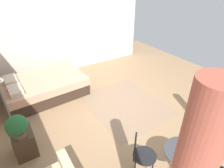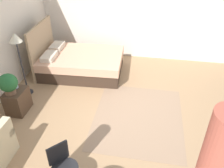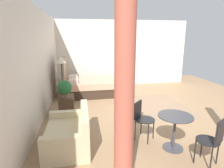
{
  "view_description": "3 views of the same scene",
  "coord_description": "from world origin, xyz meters",
  "px_view_note": "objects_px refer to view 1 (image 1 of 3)",
  "views": [
    {
      "loc": [
        -3.26,
        2.19,
        3.12
      ],
      "look_at": [
        0.05,
        0.09,
        0.83
      ],
      "focal_mm": 29.44,
      "sensor_mm": 36.0,
      "label": 1
    },
    {
      "loc": [
        -3.79,
        -0.49,
        3.39
      ],
      "look_at": [
        0.08,
        0.2,
        0.81
      ],
      "focal_mm": 37.01,
      "sensor_mm": 36.0,
      "label": 2
    },
    {
      "loc": [
        -5.22,
        1.84,
        2.1
      ],
      "look_at": [
        0.54,
        0.9,
        0.66
      ],
      "focal_mm": 29.97,
      "sensor_mm": 36.0,
      "label": 3
    }
  ],
  "objects_px": {
    "potted_plant": "(17,126)",
    "bed": "(42,86)",
    "vase": "(17,127)",
    "cafe_chair_near_couch": "(140,153)",
    "balcony_table": "(182,160)",
    "nightstand": "(24,142)"
  },
  "relations": [
    {
      "from": "nightstand",
      "to": "potted_plant",
      "type": "relative_size",
      "value": 1.16
    },
    {
      "from": "potted_plant",
      "to": "vase",
      "type": "height_order",
      "value": "potted_plant"
    },
    {
      "from": "nightstand",
      "to": "balcony_table",
      "type": "height_order",
      "value": "balcony_table"
    },
    {
      "from": "bed",
      "to": "vase",
      "type": "bearing_deg",
      "value": 153.97
    },
    {
      "from": "balcony_table",
      "to": "vase",
      "type": "bearing_deg",
      "value": 45.44
    },
    {
      "from": "balcony_table",
      "to": "nightstand",
      "type": "bearing_deg",
      "value": 46.54
    },
    {
      "from": "potted_plant",
      "to": "bed",
      "type": "bearing_deg",
      "value": -23.18
    },
    {
      "from": "nightstand",
      "to": "cafe_chair_near_couch",
      "type": "xyz_separation_m",
      "value": [
        -1.57,
        -1.65,
        0.23
      ]
    },
    {
      "from": "nightstand",
      "to": "potted_plant",
      "type": "xyz_separation_m",
      "value": [
        -0.1,
        0.03,
        0.52
      ]
    },
    {
      "from": "balcony_table",
      "to": "potted_plant",
      "type": "bearing_deg",
      "value": 48.32
    },
    {
      "from": "balcony_table",
      "to": "cafe_chair_near_couch",
      "type": "distance_m",
      "value": 0.69
    },
    {
      "from": "potted_plant",
      "to": "vase",
      "type": "distance_m",
      "value": 0.29
    },
    {
      "from": "potted_plant",
      "to": "cafe_chair_near_couch",
      "type": "distance_m",
      "value": 2.25
    },
    {
      "from": "nightstand",
      "to": "potted_plant",
      "type": "bearing_deg",
      "value": 165.53
    },
    {
      "from": "bed",
      "to": "cafe_chair_near_couch",
      "type": "distance_m",
      "value": 3.6
    },
    {
      "from": "bed",
      "to": "balcony_table",
      "type": "distance_m",
      "value": 4.18
    },
    {
      "from": "cafe_chair_near_couch",
      "to": "vase",
      "type": "bearing_deg",
      "value": 45.03
    },
    {
      "from": "potted_plant",
      "to": "balcony_table",
      "type": "xyz_separation_m",
      "value": [
        -1.94,
        -2.18,
        -0.31
      ]
    },
    {
      "from": "balcony_table",
      "to": "cafe_chair_near_couch",
      "type": "xyz_separation_m",
      "value": [
        0.47,
        0.5,
        0.02
      ]
    },
    {
      "from": "bed",
      "to": "cafe_chair_near_couch",
      "type": "xyz_separation_m",
      "value": [
        -3.5,
        -0.81,
        0.19
      ]
    },
    {
      "from": "vase",
      "to": "cafe_chair_near_couch",
      "type": "relative_size",
      "value": 0.18
    },
    {
      "from": "nightstand",
      "to": "vase",
      "type": "bearing_deg",
      "value": 18.64
    }
  ]
}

